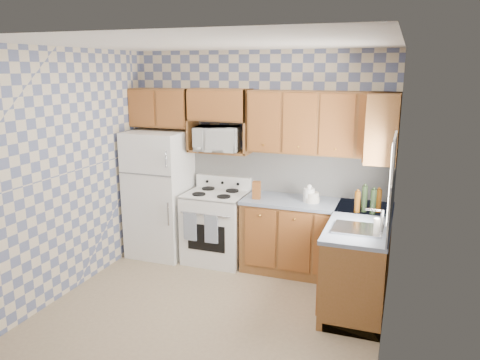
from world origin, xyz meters
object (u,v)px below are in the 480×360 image
Objects in this scene: refrigerator at (160,194)px; microwave at (217,139)px; stove_body at (216,227)px; electric_kettle at (309,195)px.

refrigerator is 3.00× the size of microwave.
electric_kettle is at bearing -0.63° from stove_body.
stove_body is at bearing 1.78° from refrigerator.
refrigerator reaches higher than electric_kettle.
stove_body is at bearing 179.37° from electric_kettle.
microwave is at bearing 174.69° from electric_kettle.
refrigerator is 1.11m from microwave.
refrigerator is 1.87× the size of stove_body.
refrigerator is at bearing -179.67° from electric_kettle.
stove_body is 1.61× the size of microwave.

